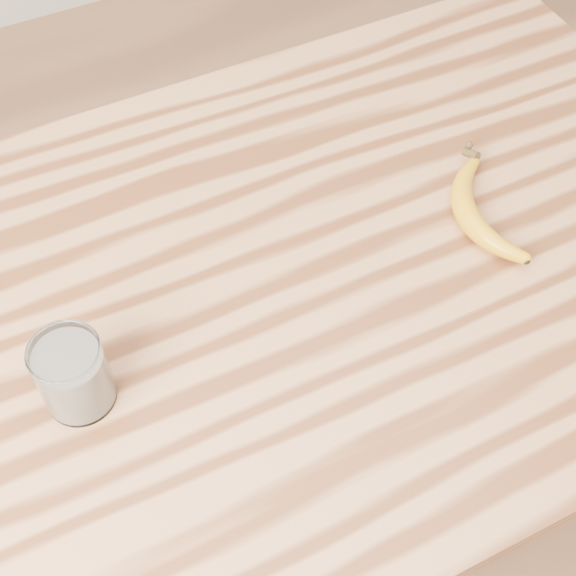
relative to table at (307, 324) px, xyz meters
name	(u,v)px	position (x,y,z in m)	size (l,w,h in m)	color
table	(307,324)	(0.00, 0.00, 0.00)	(1.20, 0.80, 0.90)	#B5794B
smoothie_glass	(73,375)	(-0.31, -0.05, 0.18)	(0.08, 0.08, 0.10)	white
banana	(466,214)	(0.21, -0.02, 0.15)	(0.09, 0.25, 0.03)	orange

